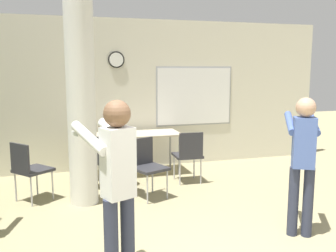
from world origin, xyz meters
The scene contains 11 objects.
wall_back centered at (0.02, 5.06, 1.40)m, with size 8.00×0.15×2.80m.
support_pillar centered at (-0.93, 3.28, 1.40)m, with size 0.39×0.39×2.80m.
folding_table centered at (-0.03, 4.53, 0.69)m, with size 1.77×0.70×0.74m.
bottle_on_table centered at (-0.53, 4.69, 0.84)m, with size 0.08×0.08×0.26m.
waste_bin centered at (-0.23, 3.92, 0.17)m, with size 0.29×0.29×0.35m.
chair_table_front centered at (-0.02, 3.27, 0.51)m, with size 0.58×0.58×0.87m.
chair_near_pillar centered at (-1.68, 3.54, 0.51)m, with size 0.62×0.62×0.87m.
chair_table_left centered at (-0.67, 3.84, 0.51)m, with size 0.62×0.62×0.87m.
chair_table_right centered at (0.80, 3.76, 0.51)m, with size 0.46×0.46×0.87m.
person_playing_front centered at (-0.79, 1.06, 0.97)m, with size 0.53×0.66×1.65m.
person_playing_side centered at (1.37, 1.54, 0.93)m, with size 0.53×0.66×1.58m.
Camera 1 is at (-1.22, -1.95, 1.89)m, focal length 40.00 mm.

